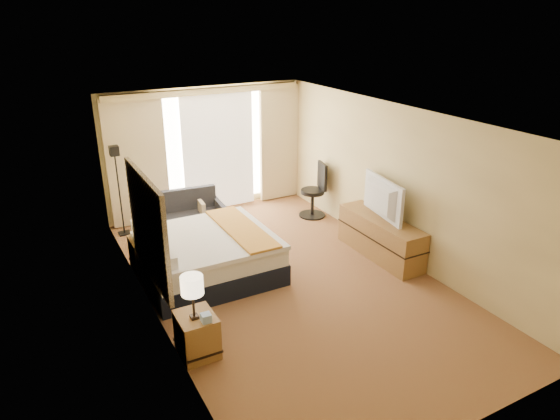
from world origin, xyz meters
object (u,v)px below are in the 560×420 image
nightstand_left (197,335)px  lamp_right (143,215)px  loveseat (190,218)px  bed (207,255)px  television (377,198)px  floor_lamp (117,173)px  lamp_left (192,286)px  nightstand_right (146,254)px  media_dresser (380,237)px  desk_chair (315,193)px

nightstand_left → lamp_right: lamp_right is taller
loveseat → lamp_right: (-1.12, -1.15, 0.71)m
bed → lamp_right: bearing=140.9°
television → floor_lamp: bearing=60.3°
nightstand_left → floor_lamp: 4.20m
loveseat → lamp_right: bearing=-130.0°
bed → lamp_left: 2.13m
nightstand_right → loveseat: loveseat is taller
media_dresser → bed: size_ratio=0.89×
nightstand_right → media_dresser: (3.70, -1.45, 0.07)m
bed → lamp_left: bearing=-114.3°
loveseat → media_dresser: bearing=-40.5°
nightstand_left → media_dresser: (3.70, 1.05, 0.07)m
nightstand_left → loveseat: 3.78m
floor_lamp → desk_chair: (3.71, -0.95, -0.72)m
floor_lamp → desk_chair: bearing=-14.4°
loveseat → nightstand_right: bearing=-131.2°
loveseat → lamp_left: lamp_left is taller
television → nightstand_right: bearing=78.7°
nightstand_left → desk_chair: bearing=40.4°
lamp_left → nightstand_left: bearing=55.3°
nightstand_left → lamp_left: bearing=-124.7°
media_dresser → floor_lamp: size_ratio=1.04×
floor_lamp → media_dresser: bearing=-39.2°
lamp_left → bed: bearing=65.7°
nightstand_right → floor_lamp: bearing=91.1°
lamp_left → lamp_right: size_ratio=1.05×
desk_chair → lamp_right: 3.76m
media_dresser → floor_lamp: 4.89m
nightstand_left → desk_chair: size_ratio=0.49×
nightstand_right → television: 3.96m
lamp_right → nightstand_left: bearing=-90.2°
nightstand_left → nightstand_right: (0.00, 2.50, 0.00)m
media_dresser → television: (-0.05, 0.11, 0.69)m
media_dresser → television: size_ratio=1.52×
lamp_left → lamp_right: 2.50m
floor_lamp → desk_chair: size_ratio=1.53×
loveseat → television: television is taller
nightstand_right → television: bearing=-20.2°
nightstand_right → bed: (0.81, -0.69, 0.09)m
floor_lamp → lamp_left: 4.14m
loveseat → desk_chair: desk_chair is taller
lamp_left → lamp_right: lamp_left is taller
floor_lamp → television: (3.68, -2.93, -0.18)m
nightstand_left → desk_chair: desk_chair is taller
lamp_right → desk_chair: bearing=10.4°
nightstand_left → media_dresser: size_ratio=0.31×
floor_lamp → television: bearing=-38.5°
media_dresser → nightstand_left: bearing=-164.2°
television → lamp_right: bearing=79.2°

